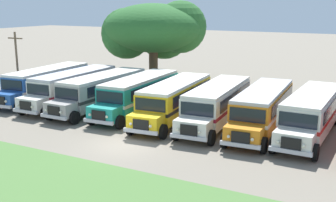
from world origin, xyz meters
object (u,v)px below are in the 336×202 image
(parked_bus_slot_7, at_px, (312,112))
(broad_shade_tree, at_px, (156,30))
(parked_bus_slot_1, at_px, (73,86))
(parked_bus_slot_2, at_px, (102,90))
(parked_bus_slot_5, at_px, (217,102))
(parked_bus_slot_4, at_px, (175,99))
(parked_bus_slot_3, at_px, (139,93))
(utility_pole, at_px, (17,61))
(parked_bus_slot_0, at_px, (47,82))
(parked_bus_slot_6, at_px, (262,107))

(parked_bus_slot_7, relative_size, broad_shade_tree, 1.00)
(parked_bus_slot_1, distance_m, parked_bus_slot_2, 3.22)
(parked_bus_slot_5, xyz_separation_m, parked_bus_slot_7, (6.59, 0.40, 0.00))
(parked_bus_slot_4, bearing_deg, parked_bus_slot_5, 91.11)
(parked_bus_slot_4, height_order, broad_shade_tree, broad_shade_tree)
(parked_bus_slot_1, height_order, parked_bus_slot_2, same)
(parked_bus_slot_3, distance_m, parked_bus_slot_7, 13.46)
(parked_bus_slot_2, height_order, parked_bus_slot_7, same)
(parked_bus_slot_5, distance_m, parked_bus_slot_7, 6.60)
(parked_bus_slot_3, height_order, utility_pole, utility_pole)
(parked_bus_slot_7, bearing_deg, parked_bus_slot_5, -85.57)
(parked_bus_slot_0, relative_size, parked_bus_slot_7, 1.01)
(broad_shade_tree, distance_m, utility_pole, 14.40)
(parked_bus_slot_7, bearing_deg, utility_pole, -89.24)
(parked_bus_slot_3, bearing_deg, parked_bus_slot_4, 77.71)
(parked_bus_slot_7, height_order, utility_pole, utility_pole)
(broad_shade_tree, bearing_deg, parked_bus_slot_6, -36.83)
(parked_bus_slot_6, distance_m, utility_pole, 24.11)
(parked_bus_slot_3, xyz_separation_m, parked_bus_slot_5, (6.87, -0.25, 0.00))
(parked_bus_slot_7, xyz_separation_m, utility_pole, (-27.31, 0.10, 1.66))
(parked_bus_slot_0, bearing_deg, parked_bus_slot_5, 84.95)
(parked_bus_slot_1, bearing_deg, parked_bus_slot_2, 85.14)
(parked_bus_slot_6, bearing_deg, broad_shade_tree, -130.35)
(utility_pole, bearing_deg, parked_bus_slot_3, -1.01)
(parked_bus_slot_3, relative_size, parked_bus_slot_5, 1.00)
(parked_bus_slot_6, relative_size, utility_pole, 1.82)
(parked_bus_slot_7, bearing_deg, broad_shade_tree, -119.99)
(parked_bus_slot_4, xyz_separation_m, parked_bus_slot_6, (6.63, 0.48, 0.00))
(parked_bus_slot_1, height_order, parked_bus_slot_4, same)
(parked_bus_slot_5, bearing_deg, parked_bus_slot_6, 87.95)
(parked_bus_slot_6, xyz_separation_m, parked_bus_slot_7, (3.26, 0.27, 0.00))
(parked_bus_slot_6, height_order, parked_bus_slot_7, same)
(parked_bus_slot_0, height_order, parked_bus_slot_4, same)
(parked_bus_slot_7, bearing_deg, parked_bus_slot_0, -88.69)
(parked_bus_slot_0, distance_m, parked_bus_slot_1, 3.46)
(broad_shade_tree, xyz_separation_m, utility_pole, (-9.11, -10.82, -2.67))
(parked_bus_slot_4, relative_size, utility_pole, 1.82)
(parked_bus_slot_4, height_order, parked_bus_slot_7, same)
(parked_bus_slot_3, bearing_deg, parked_bus_slot_5, 85.19)
(parked_bus_slot_1, bearing_deg, broad_shade_tree, 169.15)
(parked_bus_slot_5, bearing_deg, parked_bus_slot_4, -88.18)
(parked_bus_slot_0, relative_size, utility_pole, 1.82)
(parked_bus_slot_1, distance_m, broad_shade_tree, 12.32)
(parked_bus_slot_1, height_order, parked_bus_slot_3, same)
(parked_bus_slot_6, distance_m, parked_bus_slot_7, 3.27)
(parked_bus_slot_7, bearing_deg, parked_bus_slot_2, -86.85)
(parked_bus_slot_4, distance_m, parked_bus_slot_7, 9.92)
(parked_bus_slot_1, distance_m, utility_pole, 7.52)
(broad_shade_tree, relative_size, utility_pole, 1.81)
(parked_bus_slot_6, distance_m, broad_shade_tree, 19.16)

